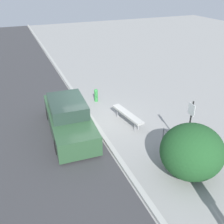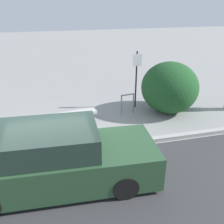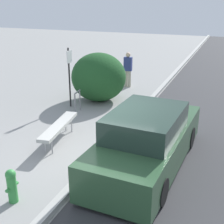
% 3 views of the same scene
% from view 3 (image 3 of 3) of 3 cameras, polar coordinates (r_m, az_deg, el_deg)
% --- Properties ---
extents(ground_plane, '(60.00, 60.00, 0.00)m').
position_cam_3_polar(ground_plane, '(8.43, -2.43, -8.61)').
color(ground_plane, gray).
extents(curb, '(60.00, 0.20, 0.13)m').
position_cam_3_polar(curb, '(8.40, -2.43, -8.22)').
color(curb, '#A8A8A3').
rests_on(curb, ground_plane).
extents(bench, '(2.24, 0.69, 0.55)m').
position_cam_3_polar(bench, '(9.33, -9.70, -2.57)').
color(bench, '#99999E').
rests_on(bench, ground_plane).
extents(bike_rack, '(0.55, 0.11, 0.83)m').
position_cam_3_polar(bike_rack, '(11.61, -6.33, 2.25)').
color(bike_rack, gray).
rests_on(bike_rack, ground_plane).
extents(sign_post, '(0.36, 0.08, 2.30)m').
position_cam_3_polar(sign_post, '(12.09, -7.80, 7.26)').
color(sign_post, black).
rests_on(sign_post, ground_plane).
extents(fire_hydrant, '(0.36, 0.22, 0.77)m').
position_cam_3_polar(fire_hydrant, '(6.96, -17.86, -12.57)').
color(fire_hydrant, '#338C3F').
rests_on(fire_hydrant, ground_plane).
extents(shrub_hedge, '(2.18, 2.25, 1.98)m').
position_cam_3_polar(shrub_hedge, '(12.84, -2.45, 6.39)').
color(shrub_hedge, '#1E4C23').
rests_on(shrub_hedge, ground_plane).
extents(pedestrian, '(0.22, 0.38, 1.65)m').
position_cam_3_polar(pedestrian, '(14.93, 2.92, 7.93)').
color(pedestrian, '#B7AD99').
rests_on(pedestrian, ground_plane).
extents(parked_car_near, '(4.79, 1.97, 1.53)m').
position_cam_3_polar(parked_car_near, '(7.89, 6.46, -5.26)').
color(parked_car_near, black).
rests_on(parked_car_near, ground_plane).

